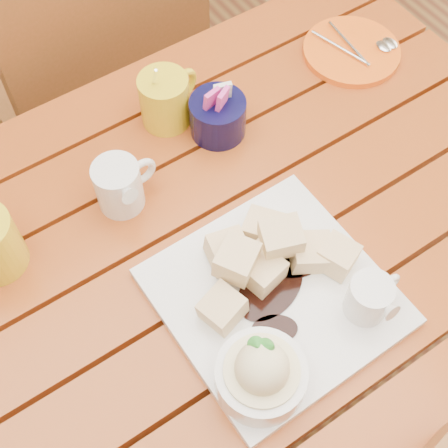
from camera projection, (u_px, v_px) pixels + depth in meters
ground at (214, 399)px, 1.55m from camera, size 5.00×5.00×0.00m
table at (209, 285)px, 1.00m from camera, size 1.20×0.79×0.75m
dessert_plate at (275, 309)px, 0.82m from camera, size 0.29×0.29×0.12m
coffee_mug_right at (166, 99)px, 1.00m from camera, size 0.11×0.08×0.14m
cream_pitcher at (120, 185)px, 0.92m from camera, size 0.10×0.08×0.09m
sugar_caddy at (218, 116)px, 1.00m from camera, size 0.09×0.09×0.10m
orange_saucer at (352, 51)px, 1.11m from camera, size 0.17×0.17×0.02m
chair_far at (94, 68)px, 1.40m from camera, size 0.50×0.50×0.96m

